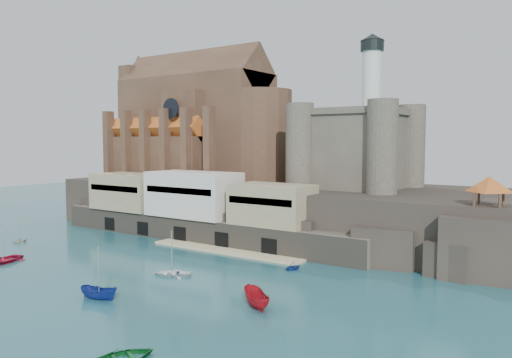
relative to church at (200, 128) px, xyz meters
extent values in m
plane|color=#1B505A|center=(24.13, -41.85, -22.13)|extent=(300.00, 300.00, 0.00)
cube|color=black|center=(24.13, -1.85, -17.13)|extent=(100.00, 34.00, 10.00)
cube|color=black|center=(-13.87, -18.35, -19.13)|extent=(9.00, 5.00, 6.00)
cube|color=black|center=(2.13, -18.35, -19.13)|extent=(9.00, 5.00, 6.00)
cube|color=black|center=(19.13, -18.35, -19.13)|extent=(9.00, 5.00, 6.00)
cube|color=black|center=(36.13, -18.35, -19.13)|extent=(9.00, 5.00, 6.00)
cube|color=black|center=(52.13, -18.35, -19.13)|extent=(9.00, 5.00, 6.00)
cube|color=#625C4E|center=(16.13, -19.35, -19.88)|extent=(70.00, 6.00, 4.50)
cube|color=beige|center=(26.13, -23.85, -21.98)|extent=(30.00, 4.00, 0.40)
cube|color=black|center=(-5.87, -22.25, -20.53)|extent=(3.00, 0.40, 2.60)
cube|color=black|center=(4.13, -22.25, -20.53)|extent=(3.00, 0.40, 2.60)
cube|color=black|center=(14.13, -22.25, -20.53)|extent=(3.00, 0.40, 2.60)
cube|color=black|center=(24.13, -22.25, -20.53)|extent=(3.00, 0.40, 2.60)
cube|color=black|center=(34.13, -22.25, -20.53)|extent=(3.00, 0.40, 2.60)
cube|color=#9A8E68|center=(-3.87, -18.35, -13.88)|extent=(16.00, 9.00, 7.50)
cube|color=silver|center=(14.13, -18.35, -13.38)|extent=(18.00, 9.00, 8.50)
cube|color=#9A8E68|center=(32.13, -18.35, -14.13)|extent=(14.00, 8.00, 7.00)
cube|color=#472F21|center=(-1.87, 0.15, -0.13)|extent=(38.00, 14.00, 24.00)
cube|color=#472F21|center=(-1.87, 0.15, 11.87)|extent=(38.00, 13.01, 13.01)
cylinder|color=#472F21|center=(17.13, 0.15, -2.13)|extent=(14.00, 14.00, 20.00)
cube|color=#472F21|center=(2.13, 0.15, -2.13)|extent=(10.00, 20.00, 20.00)
cube|color=#472F21|center=(-5.87, -9.35, -7.13)|extent=(28.00, 5.00, 10.00)
cube|color=#472F21|center=(-5.87, 9.65, -7.13)|extent=(28.00, 5.00, 10.00)
cube|color=#B8581F|center=(-5.87, -9.35, -0.53)|extent=(28.00, 5.66, 5.66)
cube|color=#B8581F|center=(-5.87, 9.65, -0.53)|extent=(28.00, 5.66, 5.66)
cube|color=#472F21|center=(-20.87, 0.15, 1.87)|extent=(4.00, 10.00, 28.00)
cylinder|color=black|center=(2.13, -11.90, 3.87)|extent=(4.40, 0.30, 4.40)
cube|color=#472F21|center=(-17.87, -12.35, -4.13)|extent=(1.60, 2.20, 16.00)
cube|color=#472F21|center=(-11.67, -12.35, -4.13)|extent=(1.60, 2.20, 16.00)
cube|color=#472F21|center=(-5.47, -12.35, -4.13)|extent=(1.60, 2.20, 16.00)
cube|color=#472F21|center=(0.73, -12.35, -4.13)|extent=(1.60, 2.20, 16.00)
cube|color=#472F21|center=(6.93, -12.35, -4.13)|extent=(1.60, 2.20, 16.00)
cube|color=#472F21|center=(13.13, -12.35, -4.13)|extent=(1.60, 2.20, 16.00)
cube|color=#4C483C|center=(40.13, -0.85, -5.13)|extent=(16.00, 16.00, 14.00)
cube|color=#4C483C|center=(40.13, -0.85, 2.27)|extent=(17.00, 17.00, 1.20)
cylinder|color=#4C483C|center=(32.13, -8.85, -4.13)|extent=(5.20, 5.20, 16.00)
cylinder|color=#4C483C|center=(48.13, -8.85, -4.13)|extent=(5.20, 5.20, 16.00)
cylinder|color=#4C483C|center=(32.13, 7.15, -4.13)|extent=(5.20, 5.20, 16.00)
cylinder|color=#4C483C|center=(48.13, 7.15, -4.13)|extent=(5.20, 5.20, 16.00)
cylinder|color=silver|center=(42.13, 1.15, 7.87)|extent=(3.60, 3.60, 12.00)
cylinder|color=black|center=(42.13, 1.15, 14.87)|extent=(4.40, 4.40, 2.00)
cone|color=black|center=(42.13, 1.15, 16.47)|extent=(4.60, 4.60, 1.40)
cube|color=black|center=(66.13, -15.85, -17.78)|extent=(12.00, 10.00, 8.70)
cube|color=black|center=(62.13, -18.85, -19.63)|extent=(6.00, 5.00, 5.00)
cube|color=#472F21|center=(66.13, -15.85, -13.28)|extent=(4.20, 4.20, 0.30)
cylinder|color=#472F21|center=(64.53, -17.45, -11.83)|extent=(0.36, 0.36, 3.20)
cylinder|color=#472F21|center=(67.73, -17.45, -11.83)|extent=(0.36, 0.36, 3.20)
cylinder|color=#472F21|center=(64.53, -14.25, -11.83)|extent=(0.36, 0.36, 3.20)
cylinder|color=#472F21|center=(67.73, -14.25, -11.83)|extent=(0.36, 0.36, 3.20)
pyramid|color=#B8581F|center=(66.13, -15.85, -9.13)|extent=(6.40, 6.40, 2.20)
imported|color=#AB0A26|center=(2.21, -49.68, -22.13)|extent=(4.95, 2.63, 6.65)
imported|color=navy|center=(29.57, -52.89, -22.13)|extent=(2.37, 2.33, 5.16)
imported|color=beige|center=(-10.46, -39.57, -22.13)|extent=(2.55, 1.70, 2.81)
imported|color=#B1151F|center=(46.64, -44.45, -22.13)|extent=(3.12, 3.11, 5.83)
imported|color=white|center=(29.25, -40.12, -22.13)|extent=(2.80, 3.99, 5.47)
imported|color=navy|center=(41.85, -27.85, -22.13)|extent=(2.88, 2.18, 2.96)
camera|label=1|loc=(78.27, -90.59, -3.22)|focal=35.00mm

